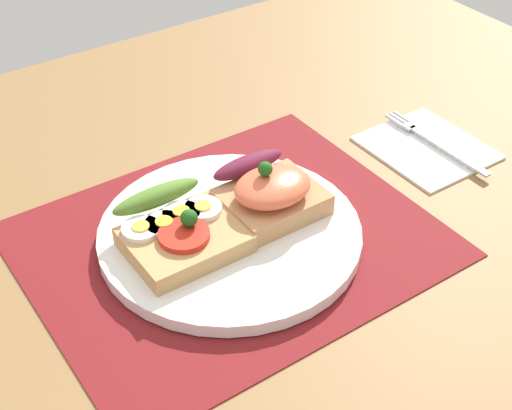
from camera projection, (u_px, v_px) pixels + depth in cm
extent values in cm
cube|color=olive|center=(230.00, 254.00, 71.95)|extent=(120.00, 90.00, 3.20)
cube|color=maroon|center=(230.00, 240.00, 70.87)|extent=(37.36, 30.67, 0.30)
cylinder|color=white|center=(230.00, 234.00, 70.38)|extent=(24.90, 24.90, 1.31)
cube|color=tan|center=(182.00, 238.00, 67.54)|extent=(10.26, 8.34, 1.84)
cylinder|color=red|center=(184.00, 235.00, 65.93)|extent=(4.64, 4.64, 0.60)
ellipsoid|color=#4F7A28|center=(156.00, 196.00, 69.39)|extent=(9.03, 2.20, 1.80)
sphere|color=#1E5919|center=(186.00, 215.00, 66.38)|extent=(1.60, 1.60, 1.60)
cylinder|color=white|center=(141.00, 229.00, 66.68)|extent=(3.54, 3.54, 0.50)
cylinder|color=yellow|center=(141.00, 226.00, 66.48)|extent=(1.59, 1.59, 0.16)
cylinder|color=white|center=(164.00, 224.00, 67.22)|extent=(3.54, 3.54, 0.50)
cylinder|color=yellow|center=(164.00, 221.00, 67.02)|extent=(1.59, 1.59, 0.16)
cylinder|color=white|center=(181.00, 214.00, 68.41)|extent=(3.54, 3.54, 0.50)
cylinder|color=yellow|center=(181.00, 211.00, 68.21)|extent=(1.59, 1.59, 0.16)
cylinder|color=white|center=(203.00, 208.00, 69.01)|extent=(3.54, 3.54, 0.50)
cylinder|color=yellow|center=(203.00, 206.00, 68.81)|extent=(1.59, 1.59, 0.16)
cube|color=tan|center=(273.00, 203.00, 71.34)|extent=(9.31, 7.63, 2.19)
ellipsoid|color=#EA6541|center=(273.00, 187.00, 69.51)|extent=(7.64, 6.10, 2.39)
ellipsoid|color=maroon|center=(248.00, 165.00, 72.85)|extent=(7.92, 2.20, 1.80)
sphere|color=#1E5919|center=(263.00, 167.00, 68.79)|extent=(1.40, 1.40, 1.40)
cube|color=white|center=(427.00, 147.00, 83.27)|extent=(11.61, 12.81, 0.60)
cube|color=#B7B7BC|center=(448.00, 150.00, 81.88)|extent=(0.80, 11.56, 0.32)
cube|color=#B7B7BC|center=(410.00, 126.00, 85.76)|extent=(1.50, 1.20, 0.32)
cube|color=#B7B7BC|center=(394.00, 120.00, 86.77)|extent=(0.32, 2.80, 0.32)
cube|color=#B7B7BC|center=(398.00, 119.00, 87.06)|extent=(0.32, 2.80, 0.32)
cube|color=#B7B7BC|center=(402.00, 117.00, 87.35)|extent=(0.32, 2.80, 0.32)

